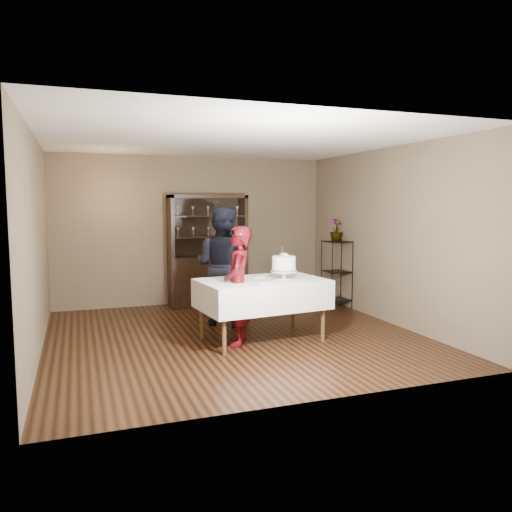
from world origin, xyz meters
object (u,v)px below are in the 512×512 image
Objects in this scene: plant_etagere at (337,271)px; man at (222,266)px; cake at (284,265)px; woman at (238,286)px; china_hutch at (208,268)px; potted_plant at (336,230)px; cake_table at (262,294)px.

man reaches higher than plant_etagere.
woman is at bearing -178.76° from cake.
man is (0.11, 1.15, 0.13)m from woman.
man is at bearing 115.35° from cake.
cake is at bearing 159.23° from man.
plant_etagere is (2.08, -1.05, -0.01)m from china_hutch.
china_hutch is at bearing -52.12° from man.
potted_plant is (1.69, 1.64, 0.36)m from cake.
woman is 2.93m from potted_plant.
potted_plant is at bearing -123.46° from man.
woman is 0.86× the size of man.
cake reaches higher than plant_etagere.
woman is 0.70m from cake.
cake is (0.29, -0.06, 0.39)m from cake_table.
woman reaches higher than cake_table.
china_hutch reaches higher than cake.
plant_etagere is 3.09× the size of potted_plant.
china_hutch is 1.28× the size of woman.
china_hutch is at bearing 91.91° from cake_table.
china_hutch is 5.15× the size of potted_plant.
china_hutch is 1.14× the size of cake_table.
man is 3.71× the size of cake.
cake is (-1.70, -1.61, 0.37)m from plant_etagere.
cake is 2.38m from potted_plant.
china_hutch is 2.70m from woman.
cake_table is at bearing 124.87° from woman.
cake_table is at bearing 146.84° from man.
plant_etagere is 0.68× the size of cake_table.
man reaches higher than woman.
cake is (0.54, -1.14, 0.12)m from man.
china_hutch is 1.67× the size of plant_etagere.
potted_plant reaches higher than cake.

